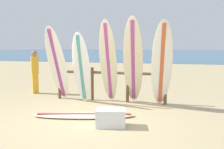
{
  "coord_description": "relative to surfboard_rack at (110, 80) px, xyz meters",
  "views": [
    {
      "loc": [
        1.86,
        -4.82,
        1.65
      ],
      "look_at": [
        0.07,
        2.41,
        0.77
      ],
      "focal_mm": 39.04,
      "sensor_mm": 36.0,
      "label": 1
    }
  ],
  "objects": [
    {
      "name": "ground_plane",
      "position": [
        -0.07,
        -2.11,
        -0.64
      ],
      "size": [
        120.0,
        120.0,
        0.0
      ],
      "primitive_type": "plane",
      "color": "tan"
    },
    {
      "name": "ocean_water",
      "position": [
        -0.07,
        55.89,
        -0.64
      ],
      "size": [
        120.0,
        80.0,
        0.01
      ],
      "primitive_type": "cube",
      "color": "#1E5984",
      "rests_on": "ground"
    },
    {
      "name": "surfboard_rack",
      "position": [
        0.0,
        0.0,
        0.0
      ],
      "size": [
        3.35,
        0.09,
        1.01
      ],
      "color": "brown",
      "rests_on": "ground"
    },
    {
      "name": "surfboard_leaning_far_left",
      "position": [
        -1.5,
        -0.37,
        0.46
      ],
      "size": [
        0.56,
        1.06,
        2.22
      ],
      "color": "white",
      "rests_on": "ground"
    },
    {
      "name": "surfboard_leaning_left",
      "position": [
        -0.72,
        -0.41,
        0.38
      ],
      "size": [
        0.58,
        0.56,
        2.04
      ],
      "color": "white",
      "rests_on": "ground"
    },
    {
      "name": "surfboard_leaning_center_left",
      "position": [
        0.04,
        -0.3,
        0.53
      ],
      "size": [
        0.54,
        1.01,
        2.36
      ],
      "color": "beige",
      "rests_on": "ground"
    },
    {
      "name": "surfboard_leaning_center",
      "position": [
        0.75,
        -0.33,
        0.56
      ],
      "size": [
        0.65,
        1.23,
        2.41
      ],
      "color": "beige",
      "rests_on": "ground"
    },
    {
      "name": "surfboard_leaning_center_right",
      "position": [
        1.52,
        -0.36,
        0.51
      ],
      "size": [
        0.67,
        0.96,
        2.32
      ],
      "color": "white",
      "rests_on": "ground"
    },
    {
      "name": "surfboard_lying_on_sand",
      "position": [
        -0.18,
        -1.7,
        -0.61
      ],
      "size": [
        2.43,
        1.08,
        0.08
      ],
      "color": "beige",
      "rests_on": "ground"
    },
    {
      "name": "beachgoer_standing",
      "position": [
        -2.82,
        0.57,
        0.18
      ],
      "size": [
        0.28,
        0.27,
        1.49
      ],
      "color": "gold",
      "rests_on": "ground"
    },
    {
      "name": "small_boat_offshore",
      "position": [
        -3.37,
        27.75,
        -0.39
      ],
      "size": [
        1.72,
        2.74,
        0.71
      ],
      "color": "silver",
      "rests_on": "ocean_water"
    },
    {
      "name": "cooler_box",
      "position": [
        0.59,
        -2.21,
        -0.46
      ],
      "size": [
        0.67,
        0.51,
        0.36
      ],
      "primitive_type": "cube",
      "rotation": [
        0.0,
        0.0,
        0.2
      ],
      "color": "white",
      "rests_on": "ground"
    }
  ]
}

